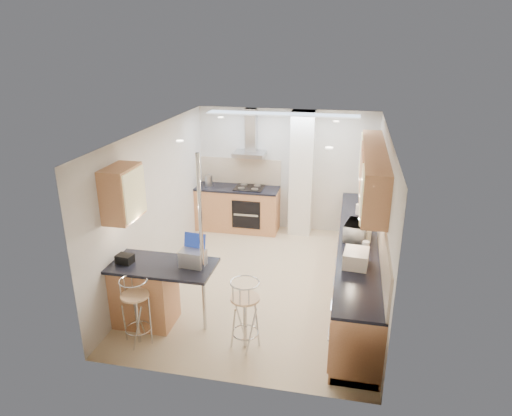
% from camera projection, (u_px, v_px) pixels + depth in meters
% --- Properties ---
extents(ground, '(4.80, 4.80, 0.00)m').
position_uv_depth(ground, '(263.00, 282.00, 7.56)').
color(ground, beige).
rests_on(ground, ground).
extents(room_shell, '(3.64, 4.84, 2.51)m').
position_uv_depth(room_shell, '(288.00, 188.00, 7.30)').
color(room_shell, beige).
rests_on(room_shell, ground).
extents(right_counter, '(0.63, 4.40, 0.92)m').
position_uv_depth(right_counter, '(357.00, 266.00, 7.11)').
color(right_counter, '#B77749').
rests_on(right_counter, ground).
extents(back_counter, '(1.70, 0.63, 0.92)m').
position_uv_depth(back_counter, '(238.00, 208.00, 9.51)').
color(back_counter, '#B77749').
rests_on(back_counter, ground).
extents(peninsula, '(1.47, 0.72, 0.94)m').
position_uv_depth(peninsula, '(163.00, 294.00, 6.28)').
color(peninsula, '#B77749').
rests_on(peninsula, ground).
extents(microwave, '(0.42, 0.54, 0.27)m').
position_uv_depth(microwave, '(357.00, 231.00, 6.90)').
color(microwave, silver).
rests_on(microwave, right_counter).
extents(laptop, '(0.34, 0.27, 0.22)m').
position_uv_depth(laptop, '(193.00, 258.00, 6.05)').
color(laptop, '#A0A2A8').
rests_on(laptop, peninsula).
extents(bag, '(0.24, 0.18, 0.12)m').
position_uv_depth(bag, '(125.00, 259.00, 6.14)').
color(bag, black).
rests_on(bag, peninsula).
extents(bar_stool_near, '(0.49, 0.49, 0.94)m').
position_uv_depth(bar_stool_near, '(136.00, 311.00, 5.90)').
color(bar_stool_near, '#DAAE75').
rests_on(bar_stool_near, ground).
extents(bar_stool_end, '(0.44, 0.44, 0.97)m').
position_uv_depth(bar_stool_end, '(245.00, 315.00, 5.80)').
color(bar_stool_end, '#DAAE75').
rests_on(bar_stool_end, ground).
extents(jar_a, '(0.16, 0.16, 0.18)m').
position_uv_depth(jar_a, '(359.00, 209.00, 7.89)').
color(jar_a, silver).
rests_on(jar_a, right_counter).
extents(jar_b, '(0.13, 0.13, 0.13)m').
position_uv_depth(jar_b, '(366.00, 205.00, 8.14)').
color(jar_b, silver).
rests_on(jar_b, right_counter).
extents(jar_c, '(0.15, 0.15, 0.20)m').
position_uv_depth(jar_c, '(366.00, 236.00, 6.81)').
color(jar_c, beige).
rests_on(jar_c, right_counter).
extents(jar_d, '(0.13, 0.13, 0.14)m').
position_uv_depth(jar_d, '(366.00, 246.00, 6.53)').
color(jar_d, silver).
rests_on(jar_d, right_counter).
extents(bread_bin, '(0.35, 0.43, 0.21)m').
position_uv_depth(bread_bin, '(356.00, 258.00, 6.10)').
color(bread_bin, silver).
rests_on(bread_bin, right_counter).
extents(kettle, '(0.16, 0.16, 0.23)m').
position_uv_depth(kettle, '(209.00, 181.00, 9.40)').
color(kettle, '#A6A8AB').
rests_on(kettle, back_counter).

